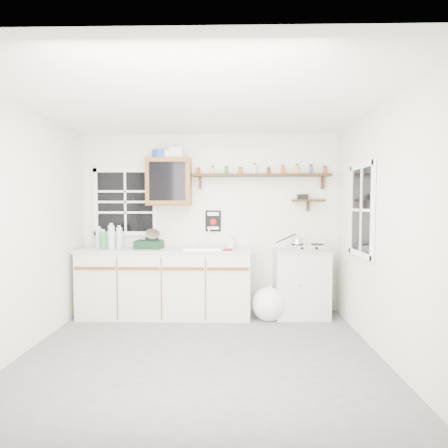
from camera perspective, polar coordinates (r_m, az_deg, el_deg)
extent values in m
cube|color=#535355|center=(4.02, -3.59, -19.28)|extent=(3.60, 3.20, 0.02)
cube|color=white|center=(3.85, -3.72, 17.97)|extent=(3.60, 3.20, 0.02)
cube|color=silver|center=(4.28, -28.56, -0.90)|extent=(0.02, 3.20, 2.50)
cube|color=silver|center=(4.01, 23.11, -1.03)|extent=(0.02, 3.20, 2.50)
cube|color=silver|center=(5.33, -2.18, 0.16)|extent=(3.60, 0.02, 2.50)
cube|color=silver|center=(2.14, -7.33, -4.13)|extent=(3.60, 0.02, 2.50)
cube|color=beige|center=(5.20, -8.90, -8.96)|extent=(2.27, 0.60, 0.88)
cube|color=#B0B3B8|center=(5.13, -8.94, -3.92)|extent=(2.31, 0.62, 0.04)
cube|color=brown|center=(5.08, -19.11, -6.39)|extent=(0.53, 0.02, 0.03)
cube|color=brown|center=(4.91, -12.85, -6.62)|extent=(0.53, 0.02, 0.03)
cube|color=brown|center=(4.81, -6.23, -6.77)|extent=(0.53, 0.02, 0.03)
cube|color=brown|center=(4.77, 0.60, -6.84)|extent=(0.53, 0.02, 0.03)
cube|color=silver|center=(5.23, 11.62, -8.92)|extent=(0.70, 0.55, 0.88)
cube|color=#B0B3B8|center=(5.16, 11.67, -3.96)|extent=(0.73, 0.57, 0.03)
cube|color=silver|center=(5.06, -2.95, -3.70)|extent=(0.52, 0.44, 0.03)
cylinder|color=silver|center=(5.20, -2.28, -2.02)|extent=(0.02, 0.02, 0.28)
cylinder|color=silver|center=(5.13, -2.32, -0.63)|extent=(0.02, 0.14, 0.02)
cube|color=brown|center=(5.24, -8.35, 6.37)|extent=(0.60, 0.30, 0.65)
cube|color=black|center=(5.08, -8.66, 6.47)|extent=(0.48, 0.02, 0.52)
cylinder|color=#183C9E|center=(5.30, -9.61, 10.45)|extent=(0.24, 0.24, 0.11)
cube|color=silver|center=(5.26, -7.27, 10.68)|extent=(0.18, 0.15, 0.14)
cylinder|color=silver|center=(5.23, -8.60, 10.50)|extent=(0.12, 0.12, 0.10)
cube|color=black|center=(5.25, 5.73, 7.42)|extent=(1.91, 0.18, 0.04)
cube|color=black|center=(5.29, -3.65, 6.31)|extent=(0.03, 0.10, 0.18)
cube|color=black|center=(5.42, 14.79, 6.14)|extent=(0.03, 0.10, 0.18)
cylinder|color=red|center=(5.26, -3.91, 8.01)|extent=(0.05, 0.05, 0.07)
cylinder|color=black|center=(5.26, -3.91, 8.49)|extent=(0.05, 0.05, 0.02)
cylinder|color=gold|center=(5.25, -1.78, 8.14)|extent=(0.05, 0.05, 0.09)
cylinder|color=black|center=(5.25, -1.78, 8.73)|extent=(0.05, 0.05, 0.02)
cylinder|color=#267226|center=(5.24, 0.37, 8.12)|extent=(0.05, 0.05, 0.09)
cylinder|color=black|center=(5.24, 0.37, 8.68)|extent=(0.04, 0.04, 0.02)
cylinder|color=#99591E|center=(5.24, 2.52, 8.05)|extent=(0.06, 0.06, 0.08)
cylinder|color=black|center=(5.24, 2.52, 8.54)|extent=(0.05, 0.05, 0.02)
cylinder|color=silver|center=(5.25, 4.66, 8.32)|extent=(0.05, 0.05, 0.13)
cylinder|color=black|center=(5.26, 4.67, 9.11)|extent=(0.04, 0.04, 0.02)
cylinder|color=#4C2614|center=(5.26, 6.80, 7.99)|extent=(0.05, 0.05, 0.07)
cylinder|color=black|center=(5.27, 6.80, 8.47)|extent=(0.05, 0.05, 0.02)
cylinder|color=#B24C19|center=(5.29, 8.92, 8.10)|extent=(0.05, 0.05, 0.10)
cylinder|color=black|center=(5.29, 8.92, 8.73)|extent=(0.05, 0.05, 0.02)
cylinder|color=gold|center=(5.32, 11.01, 8.14)|extent=(0.05, 0.05, 0.12)
cylinder|color=black|center=(5.32, 11.02, 8.85)|extent=(0.04, 0.04, 0.02)
cylinder|color=#334C8C|center=(5.35, 13.09, 8.07)|extent=(0.05, 0.05, 0.11)
cylinder|color=black|center=(5.36, 13.09, 8.75)|extent=(0.04, 0.04, 0.02)
cylinder|color=maroon|center=(5.39, 15.13, 7.88)|extent=(0.06, 0.06, 0.09)
cylinder|color=black|center=(5.40, 15.13, 8.43)|extent=(0.05, 0.05, 0.02)
cube|color=black|center=(5.34, 12.74, 3.52)|extent=(0.45, 0.15, 0.03)
cube|color=black|center=(5.37, 12.65, 2.67)|extent=(0.03, 0.08, 0.14)
cube|color=black|center=(5.32, 11.90, 4.07)|extent=(0.14, 0.10, 0.07)
cube|color=black|center=(5.31, -1.66, 0.47)|extent=(0.22, 0.01, 0.30)
cube|color=white|center=(5.30, -1.67, 1.54)|extent=(0.16, 0.00, 0.05)
cylinder|color=#A50C0C|center=(5.30, -1.66, 0.36)|extent=(0.09, 0.01, 0.09)
cube|color=white|center=(5.31, -1.66, -0.62)|extent=(0.16, 0.00, 0.04)
cube|color=black|center=(5.51, -14.79, 3.27)|extent=(0.85, 0.02, 0.90)
cube|color=white|center=(5.51, -14.79, 3.27)|extent=(0.93, 0.03, 0.98)
cube|color=black|center=(4.50, 20.26, 2.00)|extent=(0.02, 0.70, 1.00)
cube|color=white|center=(4.50, 20.26, 2.00)|extent=(0.03, 0.78, 1.08)
cylinder|color=silver|center=(5.37, -18.50, -2.09)|extent=(0.08, 0.08, 0.26)
cylinder|color=silver|center=(5.36, -18.53, -0.52)|extent=(0.05, 0.05, 0.03)
cylinder|color=#297B47|center=(5.28, -17.94, -2.35)|extent=(0.09, 0.09, 0.23)
cylinder|color=silver|center=(5.27, -17.97, -0.95)|extent=(0.05, 0.05, 0.03)
cylinder|color=silver|center=(5.26, -16.79, -1.90)|extent=(0.09, 0.09, 0.31)
cylinder|color=silver|center=(5.25, -16.81, -0.04)|extent=(0.05, 0.05, 0.03)
cylinder|color=silver|center=(5.31, -15.68, -2.03)|extent=(0.08, 0.08, 0.28)
cylinder|color=silver|center=(5.29, -15.71, -0.36)|extent=(0.04, 0.04, 0.03)
cube|color=black|center=(5.16, -11.34, -3.08)|extent=(0.37, 0.29, 0.11)
cylinder|color=silver|center=(5.14, -10.87, -1.90)|extent=(0.25, 0.27, 0.21)
imported|color=silver|center=(5.09, 1.11, -2.59)|extent=(0.11, 0.11, 0.20)
cube|color=maroon|center=(4.84, 0.44, -3.94)|extent=(0.14, 0.13, 0.02)
cube|color=silver|center=(5.15, 12.56, -3.44)|extent=(0.55, 0.32, 0.07)
cylinder|color=black|center=(5.12, 11.10, -3.04)|extent=(0.16, 0.16, 0.01)
cylinder|color=black|center=(5.17, 14.01, -3.01)|extent=(0.16, 0.16, 0.01)
cylinder|color=silver|center=(5.11, 11.11, -2.61)|extent=(0.14, 0.14, 0.09)
cylinder|color=black|center=(5.16, 9.46, -2.16)|extent=(0.27, 0.07, 0.14)
ellipsoid|color=white|center=(5.05, 6.82, -12.05)|extent=(0.43, 0.39, 0.45)
cone|color=white|center=(5.00, 7.07, -9.79)|extent=(0.12, 0.12, 0.12)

